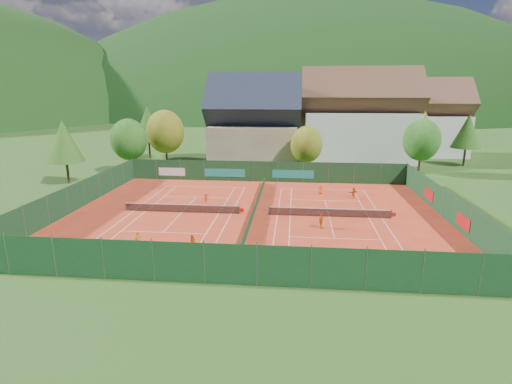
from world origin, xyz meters
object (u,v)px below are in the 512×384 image
object	(u,v)px
chalet	(255,127)
hotel_block_b	(423,122)
hotel_block_a	(359,121)
player_left_mid	(193,243)
ball_hopper	(410,263)
player_right_far_a	(320,189)
player_right_far_b	(353,193)
player_left_near	(138,240)
player_right_near	(321,221)
player_left_far	(206,199)

from	to	relation	value
chalet	hotel_block_b	size ratio (longest dim) A/B	0.94
hotel_block_a	player_left_mid	size ratio (longest dim) A/B	16.00
ball_hopper	player_right_far_a	distance (m)	22.55
chalet	ball_hopper	bearing A→B (deg)	-69.36
chalet	hotel_block_a	bearing A→B (deg)	17.53
ball_hopper	player_right_far_b	size ratio (longest dim) A/B	0.56
chalet	player_right_far_a	xyz separation A→B (m)	(10.62, -20.46, -5.99)
hotel_block_a	ball_hopper	bearing A→B (deg)	-93.60
hotel_block_a	player_left_near	xyz separation A→B (m)	(-24.81, -46.40, -6.64)
player_right_near	player_left_near	bearing A→B (deg)	141.46
player_right_near	hotel_block_a	bearing A→B (deg)	15.51
hotel_block_b	chalet	bearing A→B (deg)	-157.01
hotel_block_a	hotel_block_b	size ratio (longest dim) A/B	1.25
ball_hopper	player_right_near	size ratio (longest dim) A/B	0.53
player_right_far_a	player_right_far_b	xyz separation A→B (m)	(3.94, -1.76, 0.08)
ball_hopper	player_right_far_a	bearing A→B (deg)	103.68
hotel_block_a	ball_hopper	xyz separation A→B (m)	(-3.04, -48.36, -6.83)
hotel_block_a	player_left_far	distance (m)	39.97
player_right_far_a	player_right_far_b	size ratio (longest dim) A/B	0.89
player_left_mid	player_right_far_a	distance (m)	23.07
hotel_block_a	player_right_near	bearing A→B (deg)	-102.90
player_right_far_b	player_right_far_a	bearing A→B (deg)	-56.54
chalet	player_right_far_a	bearing A→B (deg)	-62.55
hotel_block_b	player_right_far_a	distance (m)	41.52
hotel_block_b	ball_hopper	xyz separation A→B (m)	(-17.04, -56.36, -6.06)
ball_hopper	player_left_near	bearing A→B (deg)	174.83
chalet	player_left_near	xyz separation A→B (m)	(-5.81, -40.40, -5.88)
player_left_far	chalet	bearing A→B (deg)	-69.71
ball_hopper	player_right_far_b	distance (m)	20.20
player_right_near	player_right_far_a	size ratio (longest dim) A/B	1.18
hotel_block_b	ball_hopper	world-z (taller)	hotel_block_b
player_left_near	chalet	bearing A→B (deg)	71.34
player_right_far_b	ball_hopper	bearing A→B (deg)	61.44
player_left_far	player_right_far_a	bearing A→B (deg)	-128.67
player_left_mid	player_left_far	world-z (taller)	player_left_far
player_left_mid	player_left_far	distance (m)	13.73
hotel_block_a	player_right_far_a	bearing A→B (deg)	-107.57
player_left_near	ball_hopper	bearing A→B (deg)	-15.64
ball_hopper	player_right_far_a	world-z (taller)	player_right_far_a
hotel_block_a	player_right_near	distance (m)	41.27
chalet	player_right_far_a	world-z (taller)	chalet
player_left_near	player_right_far_a	bearing A→B (deg)	40.03
ball_hopper	player_left_far	size ratio (longest dim) A/B	0.59
player_left_mid	player_right_far_a	size ratio (longest dim) A/B	1.06
player_left_mid	player_right_far_a	xyz separation A→B (m)	(11.75, 19.86, -0.04)
player_right_near	player_right_far_b	xyz separation A→B (m)	(4.66, 11.50, -0.04)
player_left_far	player_left_near	bearing A→B (deg)	104.91
player_left_mid	player_left_far	xyz separation A→B (m)	(-1.85, 13.61, 0.01)
player_left_mid	player_right_far_b	distance (m)	23.95
hotel_block_a	player_left_far	size ratio (longest dim) A/B	15.85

